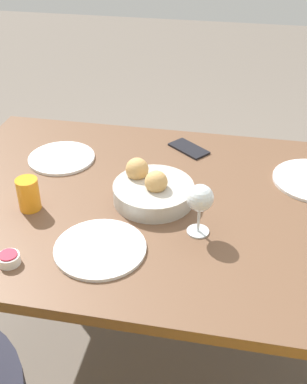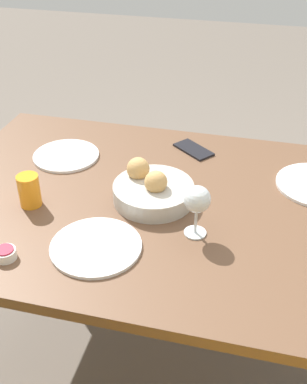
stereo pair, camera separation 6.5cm
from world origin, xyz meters
name	(u,v)px [view 1 (the left image)]	position (x,y,z in m)	size (l,w,h in m)	color
ground_plane	(164,351)	(0.00, 0.00, 0.00)	(10.00, 10.00, 0.00)	#6B6056
dining_table	(167,223)	(0.00, 0.00, 0.64)	(1.50, 0.98, 0.72)	brown
bread_basket	(152,189)	(0.05, 0.00, 0.76)	(0.25, 0.25, 0.11)	#B2ADA3
plate_near_right	(62,158)	(0.41, -0.19, 0.73)	(0.23, 0.23, 0.01)	white
plate_far_center	(100,248)	(0.14, 0.26, 0.73)	(0.25, 0.25, 0.01)	white
juice_glass	(28,194)	(0.40, 0.11, 0.77)	(0.07, 0.07, 0.10)	orange
wine_glass	(200,200)	(-0.11, 0.13, 0.83)	(0.08, 0.08, 0.16)	silver
jam_bowl_berry	(9,259)	(0.36, 0.36, 0.74)	(0.06, 0.06, 0.03)	white
cell_phone	(189,149)	(-0.02, -0.34, 0.73)	(0.16, 0.15, 0.01)	black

